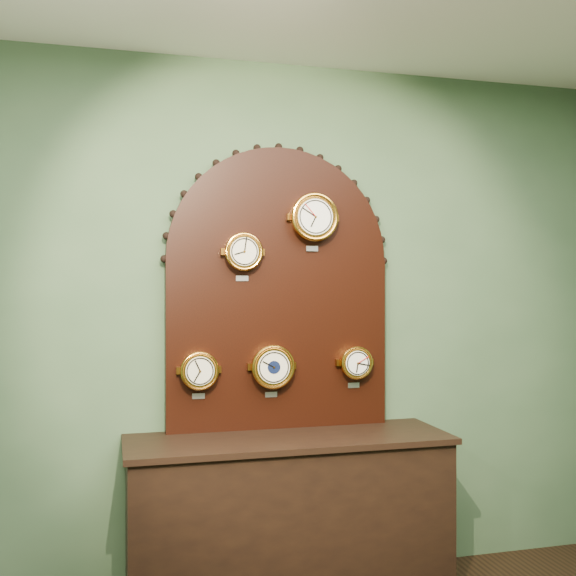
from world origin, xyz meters
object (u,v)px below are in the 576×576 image
object	(u,v)px
hygrometer	(199,370)
shop_counter	(289,521)
display_board	(279,279)
arabic_clock	(314,217)
barometer	(273,367)
roman_clock	(243,252)
tide_clock	(356,363)

from	to	relation	value
hygrometer	shop_counter	bearing A→B (deg)	-19.55
display_board	shop_counter	bearing A→B (deg)	-90.00
shop_counter	arabic_clock	world-z (taller)	arabic_clock
barometer	arabic_clock	bearing A→B (deg)	-0.13
roman_clock	barometer	bearing A→B (deg)	-0.35
display_board	arabic_clock	world-z (taller)	display_board
hygrometer	tide_clock	xyz separation A→B (m)	(0.85, 0.00, 0.02)
hygrometer	barometer	bearing A→B (deg)	-0.15
arabic_clock	roman_clock	bearing A→B (deg)	179.78
tide_clock	shop_counter	bearing A→B (deg)	-159.55
arabic_clock	hygrometer	bearing A→B (deg)	179.86
display_board	arabic_clock	xyz separation A→B (m)	(0.18, -0.07, 0.33)
hygrometer	barometer	distance (m)	0.38
arabic_clock	barometer	size ratio (longest dim) A/B	1.09
tide_clock	barometer	bearing A→B (deg)	-179.81
display_board	arabic_clock	bearing A→B (deg)	-20.80
shop_counter	barometer	distance (m)	0.78
shop_counter	barometer	world-z (taller)	barometer
hygrometer	tide_clock	bearing A→B (deg)	0.04
shop_counter	tide_clock	bearing A→B (deg)	20.45
display_board	tide_clock	bearing A→B (deg)	-8.95
shop_counter	roman_clock	size ratio (longest dim) A/B	6.36
arabic_clock	hygrometer	size ratio (longest dim) A/B	1.23
barometer	tide_clock	xyz separation A→B (m)	(0.46, 0.00, 0.01)
barometer	roman_clock	bearing A→B (deg)	179.65
hygrometer	arabic_clock	bearing A→B (deg)	-0.14
display_board	arabic_clock	size ratio (longest dim) A/B	4.96
shop_counter	arabic_clock	xyz separation A→B (m)	(0.18, 0.15, 1.56)
shop_counter	barometer	xyz separation A→B (m)	(-0.05, 0.15, 0.77)
arabic_clock	barometer	distance (m)	0.82
shop_counter	barometer	size ratio (longest dim) A/B	5.66
display_board	barometer	world-z (taller)	display_board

